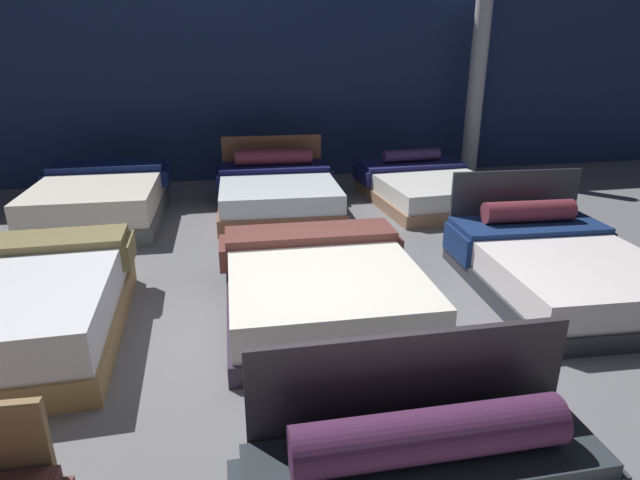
{
  "coord_description": "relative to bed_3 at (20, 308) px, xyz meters",
  "views": [
    {
      "loc": [
        -0.77,
        -3.73,
        2.15
      ],
      "look_at": [
        0.06,
        0.42,
        0.58
      ],
      "focal_mm": 29.43,
      "sensor_mm": 36.0,
      "label": 1
    }
  ],
  "objects": [
    {
      "name": "bed_7",
      "position": [
        2.34,
        3.05,
        -0.01
      ],
      "size": [
        1.72,
        2.07,
        0.89
      ],
      "rotation": [
        0.0,
        0.0,
        -0.05
      ],
      "color": "brown",
      "rests_on": "ground_plane"
    },
    {
      "name": "bed_3",
      "position": [
        0.0,
        0.0,
        0.0
      ],
      "size": [
        1.53,
        2.0,
        0.6
      ],
      "rotation": [
        0.0,
        0.0,
        0.02
      ],
      "color": "#97774B",
      "rests_on": "ground_plane"
    },
    {
      "name": "bed_5",
      "position": [
        4.58,
        -0.01,
        -0.04
      ],
      "size": [
        1.63,
        2.12,
        0.93
      ],
      "rotation": [
        0.0,
        0.0,
        -0.06
      ],
      "color": "#2C2D35",
      "rests_on": "ground_plane"
    },
    {
      "name": "bed_8",
      "position": [
        4.52,
        3.0,
        -0.05
      ],
      "size": [
        1.72,
        2.16,
        0.67
      ],
      "rotation": [
        0.0,
        0.0,
        0.06
      ],
      "color": "#926C52",
      "rests_on": "ground_plane"
    },
    {
      "name": "support_pillar",
      "position": [
        5.9,
        4.47,
        1.48
      ],
      "size": [
        0.27,
        0.27,
        3.5
      ],
      "primitive_type": "cylinder",
      "color": "silver",
      "rests_on": "ground_plane"
    },
    {
      "name": "ground_plane",
      "position": [
        2.31,
        -0.22,
        -0.28
      ],
      "size": [
        18.0,
        18.0,
        0.02
      ],
      "primitive_type": "cube",
      "color": "slate"
    },
    {
      "name": "bed_4",
      "position": [
        2.36,
        0.01,
        -0.04
      ],
      "size": [
        1.73,
        1.96,
        0.52
      ],
      "rotation": [
        0.0,
        0.0,
        -0.03
      ],
      "color": "#322A3A",
      "rests_on": "ground_plane"
    },
    {
      "name": "showroom_back_wall",
      "position": [
        2.31,
        5.03,
        1.48
      ],
      "size": [
        18.0,
        0.06,
        3.5
      ],
      "primitive_type": "cube",
      "color": "navy",
      "rests_on": "ground_plane"
    },
    {
      "name": "bed_6",
      "position": [
        0.04,
        2.97,
        0.01
      ],
      "size": [
        1.65,
        2.06,
        0.63
      ],
      "rotation": [
        0.0,
        0.0,
        -0.03
      ],
      "color": "#525555",
      "rests_on": "ground_plane"
    }
  ]
}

